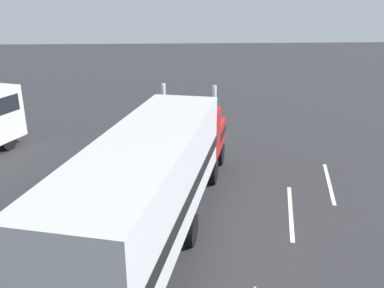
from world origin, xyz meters
The scene contains 5 objects.
ground_plane centered at (0.00, 0.00, 0.00)m, with size 120.00×120.00×0.00m, color #2D2D30.
lane_stripe_near centered at (-4.85, -3.50, 0.01)m, with size 4.40×0.16×0.01m, color silver.
lane_stripe_mid centered at (-2.35, -6.01, 0.01)m, with size 4.40×0.16×0.01m, color silver.
semi_truck centered at (-6.42, 1.58, 2.52)m, with size 14.31×6.15×4.50m.
person_bystander centered at (-2.15, 3.64, 0.89)m, with size 0.34×0.45×1.63m.
Camera 1 is at (-18.55, 1.19, 7.85)m, focal length 37.60 mm.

